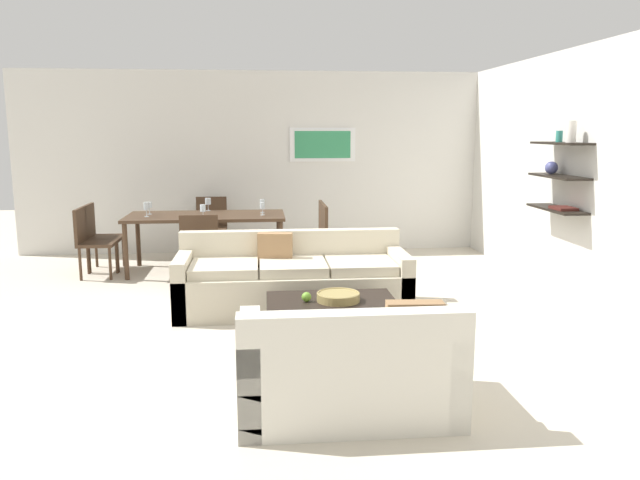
# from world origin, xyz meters

# --- Properties ---
(ground_plane) EXTENTS (18.00, 18.00, 0.00)m
(ground_plane) POSITION_xyz_m (0.00, 0.00, 0.00)
(ground_plane) COLOR beige
(back_wall_unit) EXTENTS (8.40, 0.09, 2.70)m
(back_wall_unit) POSITION_xyz_m (0.30, 3.53, 1.35)
(back_wall_unit) COLOR silver
(back_wall_unit) RESTS_ON ground
(right_wall_shelf_unit) EXTENTS (0.34, 8.20, 2.70)m
(right_wall_shelf_unit) POSITION_xyz_m (3.03, 0.60, 1.35)
(right_wall_shelf_unit) COLOR silver
(right_wall_shelf_unit) RESTS_ON ground
(sofa_beige) EXTENTS (2.35, 0.90, 0.78)m
(sofa_beige) POSITION_xyz_m (-0.00, 0.34, 0.29)
(sofa_beige) COLOR beige
(sofa_beige) RESTS_ON ground
(loveseat_white) EXTENTS (1.41, 0.90, 0.78)m
(loveseat_white) POSITION_xyz_m (0.24, -2.07, 0.29)
(loveseat_white) COLOR silver
(loveseat_white) RESTS_ON ground
(coffee_table) EXTENTS (1.12, 0.90, 0.38)m
(coffee_table) POSITION_xyz_m (0.28, -0.81, 0.19)
(coffee_table) COLOR black
(coffee_table) RESTS_ON ground
(decorative_bowl) EXTENTS (0.38, 0.38, 0.08)m
(decorative_bowl) POSITION_xyz_m (0.34, -0.75, 0.42)
(decorative_bowl) COLOR #99844C
(decorative_bowl) RESTS_ON coffee_table
(apple_on_coffee_table) EXTENTS (0.08, 0.08, 0.08)m
(apple_on_coffee_table) POSITION_xyz_m (0.06, -0.74, 0.42)
(apple_on_coffee_table) COLOR #669E2D
(apple_on_coffee_table) RESTS_ON coffee_table
(dining_table) EXTENTS (2.04, 0.93, 0.75)m
(dining_table) POSITION_xyz_m (-1.03, 2.21, 0.69)
(dining_table) COLOR #422D1E
(dining_table) RESTS_ON ground
(dining_chair_foot) EXTENTS (0.44, 0.44, 0.88)m
(dining_chair_foot) POSITION_xyz_m (-1.03, 1.34, 0.50)
(dining_chair_foot) COLOR #422D1E
(dining_chair_foot) RESTS_ON ground
(dining_chair_head) EXTENTS (0.44, 0.44, 0.88)m
(dining_chair_head) POSITION_xyz_m (-1.03, 3.09, 0.50)
(dining_chair_head) COLOR #422D1E
(dining_chair_head) RESTS_ON ground
(dining_chair_right_far) EXTENTS (0.44, 0.44, 0.88)m
(dining_chair_right_far) POSITION_xyz_m (0.40, 2.42, 0.50)
(dining_chair_right_far) COLOR #422D1E
(dining_chair_right_far) RESTS_ON ground
(dining_chair_right_near) EXTENTS (0.44, 0.44, 0.88)m
(dining_chair_right_near) POSITION_xyz_m (0.40, 2.01, 0.50)
(dining_chair_right_near) COLOR #422D1E
(dining_chair_right_near) RESTS_ON ground
(dining_chair_left_near) EXTENTS (0.44, 0.44, 0.88)m
(dining_chair_left_near) POSITION_xyz_m (-2.45, 2.01, 0.50)
(dining_chair_left_near) COLOR #422D1E
(dining_chair_left_near) RESTS_ON ground
(dining_chair_left_far) EXTENTS (0.44, 0.44, 0.88)m
(dining_chair_left_far) POSITION_xyz_m (-2.45, 2.42, 0.50)
(dining_chair_left_far) COLOR #422D1E
(dining_chair_left_far) RESTS_ON ground
(wine_glass_left_far) EXTENTS (0.07, 0.07, 0.16)m
(wine_glass_left_far) POSITION_xyz_m (-1.76, 2.33, 0.87)
(wine_glass_left_far) COLOR silver
(wine_glass_left_far) RESTS_ON dining_table
(wine_glass_foot) EXTENTS (0.07, 0.07, 0.18)m
(wine_glass_foot) POSITION_xyz_m (-1.03, 1.81, 0.88)
(wine_glass_foot) COLOR silver
(wine_glass_foot) RESTS_ON dining_table
(wine_glass_right_far) EXTENTS (0.06, 0.06, 0.18)m
(wine_glass_right_far) POSITION_xyz_m (-0.29, 2.33, 0.87)
(wine_glass_right_far) COLOR silver
(wine_glass_right_far) RESTS_ON dining_table
(wine_glass_head) EXTENTS (0.08, 0.08, 0.17)m
(wine_glass_head) POSITION_xyz_m (-1.03, 2.62, 0.87)
(wine_glass_head) COLOR silver
(wine_glass_head) RESTS_ON dining_table
(wine_glass_right_near) EXTENTS (0.06, 0.06, 0.16)m
(wine_glass_right_near) POSITION_xyz_m (-0.29, 2.10, 0.87)
(wine_glass_right_near) COLOR silver
(wine_glass_right_near) RESTS_ON dining_table
(wine_glass_left_near) EXTENTS (0.06, 0.06, 0.19)m
(wine_glass_left_near) POSITION_xyz_m (-1.76, 2.10, 0.88)
(wine_glass_left_near) COLOR silver
(wine_glass_left_near) RESTS_ON dining_table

